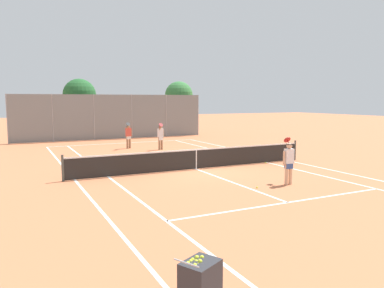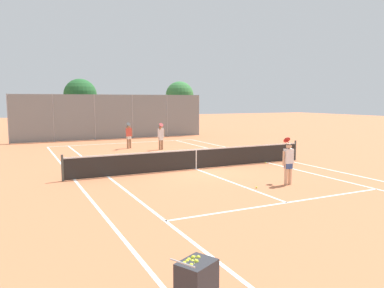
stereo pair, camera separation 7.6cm
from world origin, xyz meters
The scene contains 14 objects.
ground_plane centered at (0.00, 0.00, 0.00)m, with size 120.00×120.00×0.00m, color #C67047.
court_line_markings centered at (0.00, 0.00, 0.00)m, with size 11.10×23.90×0.01m.
tennis_net centered at (0.00, 0.00, 0.51)m, with size 12.00×0.10×1.07m.
ball_cart centered at (-5.36, -10.70, 0.53)m, with size 0.76×0.70×0.96m.
player_near_side centered at (1.73, -4.39, 0.93)m, with size 0.72×0.72×1.77m.
player_far_left centered at (-0.64, 8.71, 0.93)m, with size 0.59×0.80×1.77m.
player_far_right centered at (1.03, 7.16, 0.93)m, with size 0.59×0.79×1.77m.
loose_tennis_ball_0 centered at (3.91, -0.16, 0.03)m, with size 0.07×0.07×0.07m, color #D1DB33.
loose_tennis_ball_1 centered at (-3.99, 0.80, 0.03)m, with size 0.07×0.07×0.07m, color #D1DB33.
loose_tennis_ball_2 centered at (0.28, -4.39, 0.03)m, with size 0.07×0.07×0.07m, color #D1DB33.
loose_tennis_ball_3 centered at (-3.58, 0.40, 0.03)m, with size 0.07×0.07×0.07m, color #D1DB33.
back_fence centered at (0.00, 15.11, 1.84)m, with size 15.78×0.08×3.68m.
tree_behind_left centered at (-2.28, 17.94, 3.54)m, with size 2.88×2.80×5.04m.
tree_behind_right centered at (7.15, 17.76, 3.54)m, with size 2.70×2.70×4.99m.
Camera 1 is at (-7.80, -15.39, 3.23)m, focal length 35.00 mm.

